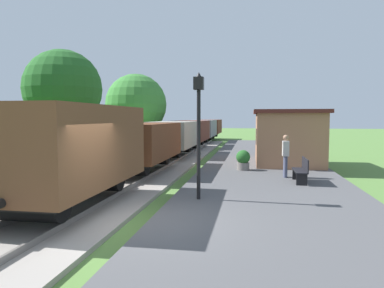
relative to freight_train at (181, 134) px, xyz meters
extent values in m
plane|color=#517A38|center=(2.40, -16.97, -1.45)|extent=(160.00, 160.00, 0.00)
cube|color=#4C4C4F|center=(5.60, -16.97, -1.33)|extent=(6.00, 60.00, 0.25)
cube|color=gray|center=(0.00, -16.97, -1.39)|extent=(3.80, 60.00, 0.12)
cube|color=slate|center=(0.72, -16.97, -1.26)|extent=(0.07, 60.00, 0.14)
cube|color=slate|center=(-0.72, -16.97, -1.26)|extent=(0.07, 60.00, 0.14)
cube|color=brown|center=(0.00, -15.77, 0.43)|extent=(2.50, 5.60, 2.20)
cube|color=black|center=(0.00, -15.77, -0.52)|extent=(2.10, 5.15, 0.50)
cylinder|color=black|center=(0.00, -13.97, -0.77)|extent=(1.56, 0.84, 0.84)
cylinder|color=black|center=(0.00, -17.56, -0.77)|extent=(1.56, 0.84, 0.84)
cylinder|color=black|center=(0.00, -12.82, -0.52)|extent=(0.20, 0.30, 0.20)
cube|color=brown|center=(0.00, -9.17, 0.13)|extent=(2.50, 5.60, 1.60)
cube|color=black|center=(0.00, -9.17, -0.52)|extent=(2.10, 5.15, 0.50)
cylinder|color=black|center=(0.00, -7.37, -0.77)|extent=(1.56, 0.84, 0.84)
cylinder|color=black|center=(0.00, -10.96, -0.77)|extent=(1.56, 0.84, 0.84)
cylinder|color=black|center=(0.00, -6.22, -0.52)|extent=(0.20, 0.30, 0.20)
cylinder|color=black|center=(0.00, -12.12, -0.52)|extent=(0.20, 0.30, 0.20)
cube|color=gray|center=(0.00, -2.57, 0.13)|extent=(2.50, 5.60, 1.60)
cube|color=black|center=(0.00, -2.57, -0.52)|extent=(2.10, 5.15, 0.50)
cylinder|color=black|center=(0.00, -0.77, -0.77)|extent=(1.56, 0.84, 0.84)
cylinder|color=black|center=(0.00, -4.36, -0.77)|extent=(1.56, 0.84, 0.84)
cylinder|color=black|center=(0.00, 0.38, -0.52)|extent=(0.20, 0.30, 0.20)
cylinder|color=black|center=(0.00, -5.52, -0.52)|extent=(0.20, 0.30, 0.20)
cube|color=brown|center=(0.00, 4.03, 0.13)|extent=(2.50, 5.60, 1.60)
cube|color=black|center=(0.00, 4.03, -0.52)|extent=(2.10, 5.15, 0.50)
cylinder|color=black|center=(0.00, 5.83, -0.77)|extent=(1.56, 0.84, 0.84)
cylinder|color=black|center=(0.00, 2.24, -0.77)|extent=(1.56, 0.84, 0.84)
cylinder|color=black|center=(0.00, 6.98, -0.52)|extent=(0.20, 0.30, 0.20)
cylinder|color=black|center=(0.00, 1.08, -0.52)|extent=(0.20, 0.30, 0.20)
cube|color=gray|center=(0.00, 10.63, 0.13)|extent=(2.50, 5.60, 1.60)
cube|color=black|center=(0.00, 10.63, -0.52)|extent=(2.10, 5.15, 0.50)
cylinder|color=black|center=(0.00, 12.43, -0.77)|extent=(1.56, 0.84, 0.84)
cylinder|color=black|center=(0.00, 8.84, -0.77)|extent=(1.56, 0.84, 0.84)
cylinder|color=black|center=(0.00, 13.58, -0.52)|extent=(0.20, 0.30, 0.20)
cylinder|color=black|center=(0.00, 7.68, -0.52)|extent=(0.20, 0.30, 0.20)
cube|color=brown|center=(0.00, 17.23, 0.13)|extent=(2.50, 5.60, 1.60)
cube|color=black|center=(0.00, 17.23, -0.52)|extent=(2.10, 5.15, 0.50)
cylinder|color=black|center=(0.00, 19.03, -0.77)|extent=(1.56, 0.84, 0.84)
cylinder|color=black|center=(0.00, 15.44, -0.77)|extent=(1.56, 0.84, 0.84)
cylinder|color=black|center=(0.00, 20.18, -0.52)|extent=(0.20, 0.30, 0.20)
cylinder|color=black|center=(0.00, 14.28, -0.52)|extent=(0.20, 0.30, 0.20)
cube|color=#9E6B4C|center=(6.80, -5.37, 0.10)|extent=(3.20, 5.50, 2.60)
cube|color=#51231E|center=(6.80, -5.37, 1.49)|extent=(3.50, 5.80, 0.18)
cube|color=black|center=(5.19, -6.47, 0.23)|extent=(0.03, 0.90, 0.80)
cube|color=black|center=(6.73, -11.37, -0.76)|extent=(0.42, 1.50, 0.04)
cube|color=black|center=(6.92, -11.37, -0.52)|extent=(0.04, 1.50, 0.45)
cube|color=black|center=(6.73, -11.97, -0.99)|extent=(0.38, 0.06, 0.42)
cube|color=black|center=(6.73, -10.77, -0.99)|extent=(0.38, 0.06, 0.42)
cylinder|color=#474C66|center=(6.31, -10.36, -0.77)|extent=(0.15, 0.15, 0.86)
cylinder|color=#474C66|center=(6.31, -10.20, -0.77)|extent=(0.15, 0.15, 0.86)
cube|color=#B2ADA8|center=(6.31, -10.28, -0.04)|extent=(0.25, 0.39, 0.60)
sphere|color=#936B51|center=(6.31, -10.28, 0.40)|extent=(0.22, 0.22, 0.22)
cylinder|color=slate|center=(4.59, -8.54, -1.03)|extent=(0.56, 0.56, 0.34)
sphere|color=#235B23|center=(4.59, -8.54, -0.61)|extent=(0.64, 0.64, 0.64)
cylinder|color=black|center=(3.44, -14.66, 0.40)|extent=(0.11, 0.11, 3.20)
cube|color=black|center=(3.44, -14.66, 2.18)|extent=(0.28, 0.28, 0.36)
sphere|color=#F2E5BF|center=(3.44, -14.66, 2.18)|extent=(0.20, 0.20, 0.20)
cone|color=black|center=(3.44, -14.66, 2.42)|extent=(0.20, 0.20, 0.16)
cylinder|color=#4C3823|center=(-5.52, -6.18, -0.14)|extent=(0.28, 0.28, 2.63)
sphere|color=#235B23|center=(-5.52, -6.18, 2.80)|extent=(4.34, 4.34, 4.34)
cylinder|color=#4C3823|center=(-3.95, 1.92, -0.52)|extent=(0.28, 0.28, 1.87)
sphere|color=#387A33|center=(-3.95, 1.92, 2.19)|extent=(4.73, 4.73, 4.73)
cylinder|color=#4C3823|center=(-6.72, 8.05, -0.03)|extent=(0.28, 0.28, 2.85)
sphere|color=#387A33|center=(-6.72, 8.05, 2.93)|extent=(4.11, 4.11, 4.11)
camera|label=1|loc=(4.96, -24.93, 1.20)|focal=33.46mm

